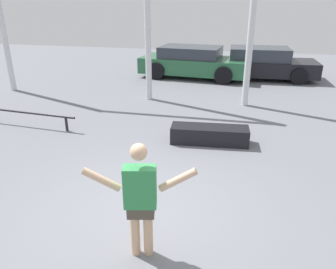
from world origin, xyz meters
The scene contains 6 objects.
ground_plane centered at (0.00, 0.00, 0.00)m, with size 36.00×36.00×0.00m, color slate.
skateboarder centered at (0.34, -0.90, 0.89)m, with size 1.40×0.39×1.61m.
grind_box centered at (0.81, 2.97, 0.20)m, with size 1.81×0.55×0.40m, color black.
grind_rail centered at (-4.03, 2.98, 0.33)m, with size 2.88×0.27×0.41m.
parked_car_green centered at (-0.65, 9.89, 0.65)m, with size 4.71×2.31×1.31m.
parked_car_black centered at (2.20, 10.29, 0.64)m, with size 4.46×2.07×1.30m.
Camera 1 is at (1.45, -4.20, 3.16)m, focal length 35.00 mm.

